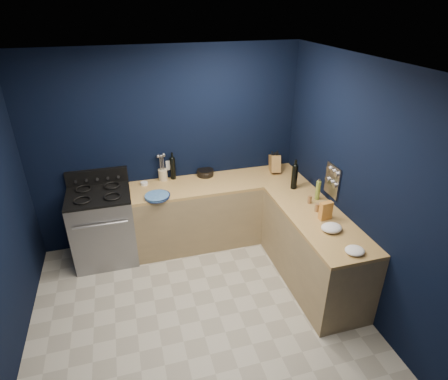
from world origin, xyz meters
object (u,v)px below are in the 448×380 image
object	(u,v)px
crouton_bag	(326,211)
gas_range	(104,227)
plate_stack	(157,196)
knife_block	(275,164)
utensil_crock	(163,175)

from	to	relation	value
crouton_bag	gas_range	bearing A→B (deg)	146.13
plate_stack	knife_block	size ratio (longest dim) A/B	1.27
utensil_crock	knife_block	distance (m)	1.54
utensil_crock	knife_block	size ratio (longest dim) A/B	0.63
gas_range	crouton_bag	distance (m)	2.75
utensil_crock	knife_block	world-z (taller)	knife_block
gas_range	crouton_bag	world-z (taller)	crouton_bag
plate_stack	crouton_bag	xyz separation A→B (m)	(1.72, -0.99, 0.08)
utensil_crock	knife_block	xyz separation A→B (m)	(1.54, -0.15, 0.04)
crouton_bag	plate_stack	bearing A→B (deg)	142.68
utensil_crock	crouton_bag	world-z (taller)	crouton_bag
utensil_crock	crouton_bag	distance (m)	2.16
gas_range	utensil_crock	xyz separation A→B (m)	(0.83, 0.27, 0.51)
gas_range	crouton_bag	xyz separation A→B (m)	(2.42, -1.20, 0.54)
plate_stack	utensil_crock	bearing A→B (deg)	73.78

